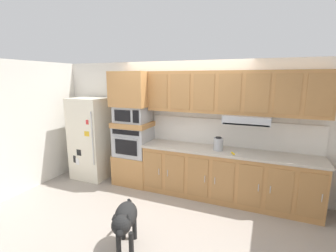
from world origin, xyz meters
The scene contains 16 objects.
ground_plane centered at (0.00, 0.00, 0.00)m, with size 9.60×9.60×0.00m, color #9E9389.
back_kitchen_wall centered at (0.00, 1.11, 1.25)m, with size 6.20×0.12×2.50m, color silver.
side_panel_left centered at (-2.80, 0.00, 1.25)m, with size 0.12×7.10×2.50m, color silver.
refrigerator centered at (-2.00, 0.68, 0.88)m, with size 0.76×0.73×1.76m.
oven_base_cabinet centered at (-0.99, 0.75, 0.30)m, with size 0.74×0.62×0.60m, color #B77F47.
built_in_oven centered at (-0.99, 0.75, 0.90)m, with size 0.70×0.62×0.60m.
appliance_mid_shelf centered at (-0.99, 0.75, 1.25)m, with size 0.74×0.62×0.10m, color #B77F47.
microwave centered at (-0.99, 0.75, 1.46)m, with size 0.64×0.54×0.32m.
appliance_upper_cabinet centered at (-0.99, 0.75, 1.96)m, with size 0.74×0.62×0.68m, color #B77F47.
lower_cabinet_run centered at (0.91, 0.75, 0.44)m, with size 3.05×0.63×0.88m.
countertop_slab centered at (0.91, 0.75, 0.90)m, with size 3.09×0.64×0.04m, color #BCB2A3.
backsplash_panel centered at (0.91, 1.04, 1.17)m, with size 3.09×0.02×0.50m, color white.
upper_cabinet_with_hood centered at (0.93, 0.87, 1.90)m, with size 3.05×0.48×0.88m.
screwdriver centered at (1.04, 0.58, 0.93)m, with size 0.17×0.16×0.03m.
electric_kettle centered at (0.76, 0.70, 1.03)m, with size 0.17×0.17×0.24m.
dog centered at (-0.02, -1.11, 0.45)m, with size 0.47×0.85×0.67m.
Camera 1 is at (1.50, -3.39, 2.17)m, focal length 25.58 mm.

